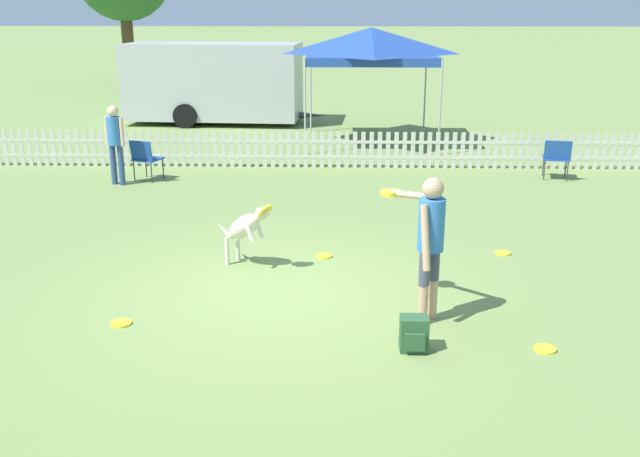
{
  "coord_description": "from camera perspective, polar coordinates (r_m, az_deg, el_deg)",
  "views": [
    {
      "loc": [
        0.74,
        -7.88,
        3.29
      ],
      "look_at": [
        0.51,
        0.19,
        0.77
      ],
      "focal_mm": 40.0,
      "sensor_mm": 36.0,
      "label": 1
    }
  ],
  "objects": [
    {
      "name": "folding_chair_center",
      "position": [
        14.83,
        18.42,
        5.54
      ],
      "size": [
        0.61,
        0.62,
        0.8
      ],
      "rotation": [
        0.0,
        0.0,
        2.92
      ],
      "color": "#333338",
      "rests_on": "ground_plane"
    },
    {
      "name": "handler_person",
      "position": [
        7.61,
        8.69,
        -0.36
      ],
      "size": [
        0.7,
        1.01,
        1.6
      ],
      "rotation": [
        0.0,
        0.0,
        0.93
      ],
      "color": "tan",
      "rests_on": "ground_plane"
    },
    {
      "name": "frisbee_near_handler",
      "position": [
        10.22,
        14.42,
        -1.91
      ],
      "size": [
        0.22,
        0.22,
        0.02
      ],
      "color": "yellow",
      "rests_on": "ground_plane"
    },
    {
      "name": "equipment_trailer",
      "position": [
        21.39,
        -8.46,
        11.59
      ],
      "size": [
        5.83,
        2.39,
        2.28
      ],
      "rotation": [
        0.0,
        0.0,
        -0.06
      ],
      "color": "#B7B7B7",
      "rests_on": "ground_plane"
    },
    {
      "name": "spectator_standing",
      "position": [
        14.15,
        -16.08,
        6.99
      ],
      "size": [
        0.4,
        0.27,
        1.52
      ],
      "rotation": [
        0.0,
        0.0,
        2.8
      ],
      "color": "#334C7A",
      "rests_on": "ground_plane"
    },
    {
      "name": "picket_fence",
      "position": [
        15.2,
        -1.16,
        6.34
      ],
      "size": [
        16.94,
        0.04,
        0.77
      ],
      "color": "beige",
      "rests_on": "ground_plane"
    },
    {
      "name": "frisbee_far_scatter",
      "position": [
        8.06,
        -15.63,
        -7.32
      ],
      "size": [
        0.22,
        0.22,
        0.02
      ],
      "color": "yellow",
      "rests_on": "ground_plane"
    },
    {
      "name": "backpack_on_grass",
      "position": [
        7.21,
        7.53,
        -8.37
      ],
      "size": [
        0.28,
        0.25,
        0.36
      ],
      "color": "#2D5633",
      "rests_on": "ground_plane"
    },
    {
      "name": "canopy_tent_main",
      "position": [
        17.85,
        4.11,
        14.43
      ],
      "size": [
        3.11,
        3.11,
        2.81
      ],
      "color": "#B2B2B2",
      "rests_on": "ground_plane"
    },
    {
      "name": "frisbee_midfield",
      "position": [
        9.78,
        0.31,
        -2.21
      ],
      "size": [
        0.22,
        0.22,
        0.02
      ],
      "color": "yellow",
      "rests_on": "ground_plane"
    },
    {
      "name": "folding_chair_blue_left",
      "position": [
        14.39,
        -13.82,
        5.62
      ],
      "size": [
        0.61,
        0.62,
        0.82
      ],
      "rotation": [
        0.0,
        0.0,
        2.8
      ],
      "color": "#333338",
      "rests_on": "ground_plane"
    },
    {
      "name": "ground_plane",
      "position": [
        8.57,
        -3.43,
        -5.25
      ],
      "size": [
        240.0,
        240.0,
        0.0
      ],
      "primitive_type": "plane",
      "color": "olive"
    },
    {
      "name": "leaping_dog",
      "position": [
        9.3,
        -5.97,
        0.17
      ],
      "size": [
        0.86,
        0.69,
        0.92
      ],
      "rotation": [
        0.0,
        0.0,
        -2.21
      ],
      "color": "beige",
      "rests_on": "ground_plane"
    },
    {
      "name": "frisbee_near_dog",
      "position": [
        7.57,
        17.56,
        -9.17
      ],
      "size": [
        0.22,
        0.22,
        0.02
      ],
      "color": "yellow",
      "rests_on": "ground_plane"
    }
  ]
}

